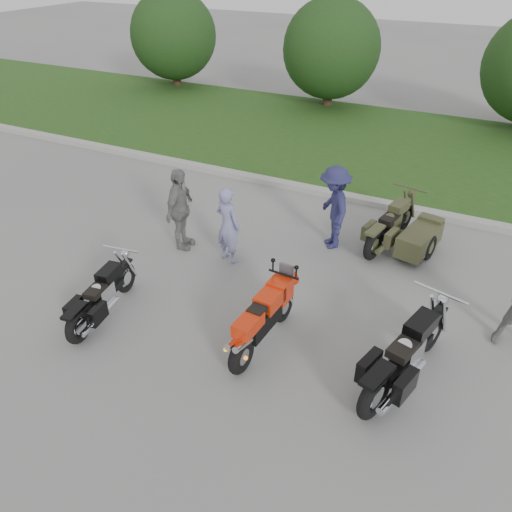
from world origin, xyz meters
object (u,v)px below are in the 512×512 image
at_px(sportbike_red, 263,318).
at_px(person_back, 180,210).
at_px(cruiser_sidecar, 406,234).
at_px(person_denim, 334,208).
at_px(person_stripe, 228,225).
at_px(cruiser_right, 404,359).
at_px(cruiser_left, 100,298).

xyz_separation_m(sportbike_red, person_back, (-2.88, 2.04, 0.33)).
bearing_deg(cruiser_sidecar, person_denim, -150.72).
bearing_deg(person_stripe, cruiser_right, 171.41).
relative_size(sportbike_red, cruiser_sidecar, 0.89).
height_order(cruiser_right, cruiser_sidecar, cruiser_right).
height_order(cruiser_left, person_denim, person_denim).
relative_size(cruiser_left, cruiser_sidecar, 0.92).
bearing_deg(person_stripe, sportbike_red, 147.41).
bearing_deg(person_stripe, cruiser_sidecar, -131.63).
distance_m(person_denim, person_back, 3.19).
distance_m(cruiser_right, cruiser_sidecar, 3.89).
distance_m(person_stripe, person_back, 1.15).
bearing_deg(cruiser_sidecar, cruiser_left, -121.32).
bearing_deg(person_back, person_stripe, -98.33).
relative_size(sportbike_red, person_denim, 1.10).
bearing_deg(person_stripe, person_back, 15.53).
xyz_separation_m(person_stripe, person_denim, (1.69, 1.49, 0.09)).
bearing_deg(person_back, cruiser_left, 174.17).
bearing_deg(person_stripe, person_denim, -121.93).
height_order(person_stripe, person_denim, person_denim).
relative_size(sportbike_red, person_stripe, 1.23).
height_order(cruiser_left, person_back, person_back).
xyz_separation_m(sportbike_red, cruiser_left, (-2.82, -0.58, -0.15)).
bearing_deg(person_back, sportbike_red, -132.49).
relative_size(cruiser_left, person_denim, 1.13).
height_order(cruiser_left, cruiser_sidecar, cruiser_sidecar).
relative_size(sportbike_red, cruiser_left, 0.97).
distance_m(sportbike_red, person_denim, 3.52).
bearing_deg(cruiser_right, person_stripe, 170.37).
relative_size(cruiser_left, person_stripe, 1.27).
bearing_deg(sportbike_red, cruiser_left, -164.55).
bearing_deg(sportbike_red, person_back, 148.44).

